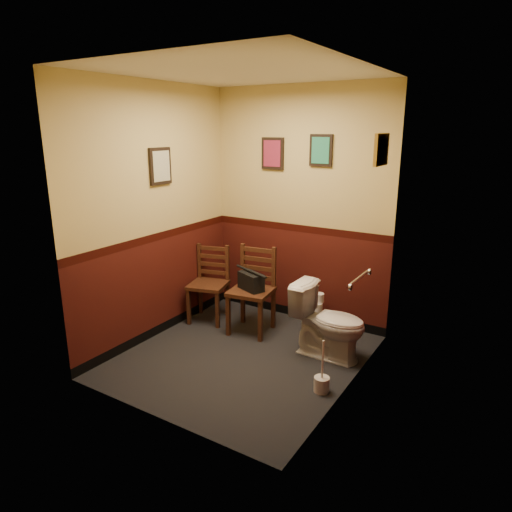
{
  "coord_description": "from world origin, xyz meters",
  "views": [
    {
      "loc": [
        2.3,
        -3.48,
        2.24
      ],
      "look_at": [
        0.0,
        0.25,
        1.0
      ],
      "focal_mm": 32.0,
      "sensor_mm": 36.0,
      "label": 1
    }
  ],
  "objects": [
    {
      "name": "chair_left",
      "position": [
        -0.86,
        0.59,
        0.45
      ],
      "size": [
        0.52,
        0.52,
        0.9
      ],
      "rotation": [
        0.0,
        0.0,
        0.27
      ],
      "color": "#522A18",
      "rests_on": "floor"
    },
    {
      "name": "wall_front",
      "position": [
        0.0,
        -1.2,
        1.35
      ],
      "size": [
        2.2,
        0.0,
        2.7
      ],
      "primitive_type": "cube",
      "rotation": [
        -1.57,
        0.0,
        0.0
      ],
      "color": "#3D110D",
      "rests_on": "ground"
    },
    {
      "name": "grab_bar",
      "position": [
        1.07,
        0.25,
        0.95
      ],
      "size": [
        0.05,
        0.56,
        0.06
      ],
      "color": "silver",
      "rests_on": "wall_right"
    },
    {
      "name": "framed_print_left",
      "position": [
        -1.08,
        0.1,
        1.85
      ],
      "size": [
        0.04,
        0.3,
        0.38
      ],
      "color": "black",
      "rests_on": "wall_left"
    },
    {
      "name": "wall_left",
      "position": [
        -1.1,
        0.0,
        1.35
      ],
      "size": [
        0.0,
        2.4,
        2.7
      ],
      "primitive_type": "cube",
      "rotation": [
        1.57,
        0.0,
        1.57
      ],
      "color": "#3D110D",
      "rests_on": "ground"
    },
    {
      "name": "toilet_brush",
      "position": [
        0.93,
        -0.17,
        0.08
      ],
      "size": [
        0.14,
        0.14,
        0.49
      ],
      "color": "silver",
      "rests_on": "floor"
    },
    {
      "name": "handbag",
      "position": [
        -0.25,
        0.55,
        0.6
      ],
      "size": [
        0.34,
        0.26,
        0.23
      ],
      "rotation": [
        0.0,
        0.0,
        -0.39
      ],
      "color": "black",
      "rests_on": "chair_right"
    },
    {
      "name": "floor",
      "position": [
        0.0,
        0.0,
        0.0
      ],
      "size": [
        2.2,
        2.4,
        0.0
      ],
      "primitive_type": "cube",
      "color": "black",
      "rests_on": "ground"
    },
    {
      "name": "ceiling",
      "position": [
        0.0,
        0.0,
        2.7
      ],
      "size": [
        2.2,
        2.4,
        0.0
      ],
      "primitive_type": "cube",
      "rotation": [
        3.14,
        0.0,
        0.0
      ],
      "color": "silver",
      "rests_on": "ground"
    },
    {
      "name": "wall_back",
      "position": [
        0.0,
        1.2,
        1.35
      ],
      "size": [
        2.2,
        0.0,
        2.7
      ],
      "primitive_type": "cube",
      "rotation": [
        1.57,
        0.0,
        0.0
      ],
      "color": "#3D110D",
      "rests_on": "ground"
    },
    {
      "name": "framed_print_right",
      "position": [
        1.08,
        0.6,
        2.05
      ],
      "size": [
        0.04,
        0.34,
        0.28
      ],
      "color": "olive",
      "rests_on": "wall_right"
    },
    {
      "name": "wall_right",
      "position": [
        1.1,
        0.0,
        1.35
      ],
      "size": [
        0.0,
        2.4,
        2.7
      ],
      "primitive_type": "cube",
      "rotation": [
        1.57,
        0.0,
        -1.57
      ],
      "color": "#3D110D",
      "rests_on": "ground"
    },
    {
      "name": "toilet",
      "position": [
        0.72,
        0.47,
        0.37
      ],
      "size": [
        0.75,
        0.42,
        0.73
      ],
      "primitive_type": "imported",
      "rotation": [
        0.0,
        0.0,
        1.56
      ],
      "color": "white",
      "rests_on": "floor"
    },
    {
      "name": "framed_print_back_a",
      "position": [
        -0.35,
        1.18,
        1.95
      ],
      "size": [
        0.28,
        0.04,
        0.36
      ],
      "color": "black",
      "rests_on": "wall_back"
    },
    {
      "name": "framed_print_back_b",
      "position": [
        0.25,
        1.18,
        2.0
      ],
      "size": [
        0.26,
        0.04,
        0.34
      ],
      "color": "black",
      "rests_on": "wall_back"
    },
    {
      "name": "chair_right",
      "position": [
        -0.26,
        0.59,
        0.48
      ],
      "size": [
        0.51,
        0.51,
        0.96
      ],
      "rotation": [
        0.0,
        0.0,
        0.15
      ],
      "color": "#522A18",
      "rests_on": "floor"
    },
    {
      "name": "tp_stack",
      "position": [
        0.36,
        1.03,
        0.18
      ],
      "size": [
        0.24,
        0.15,
        0.42
      ],
      "color": "silver",
      "rests_on": "floor"
    }
  ]
}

